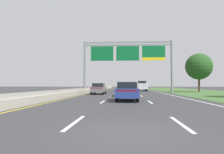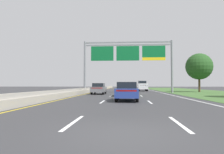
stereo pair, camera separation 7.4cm
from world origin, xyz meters
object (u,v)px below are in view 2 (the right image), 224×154
Objects in this scene: car_darkgreen_centre_lane_sedan at (125,89)px; car_gold_centre_lane_sedan at (126,88)px; overhead_sign_gantry at (128,56)px; pickup_truck_white at (142,86)px; car_grey_left_lane_sedan at (99,88)px; car_blue_centre_lane_sedan at (127,91)px; roadside_tree_mid at (199,67)px.

car_darkgreen_centre_lane_sedan and car_gold_centre_lane_sedan have the same top height.
pickup_truck_white is (3.22, 10.53, -5.19)m from overhead_sign_gantry.
car_grey_left_lane_sedan and car_gold_centre_lane_sedan have the same top height.
car_darkgreen_centre_lane_sedan is at bearing -179.73° from car_gold_centre_lane_sedan.
overhead_sign_gantry is at bearing -37.98° from car_grey_left_lane_sedan.
car_grey_left_lane_sedan is 5.77m from car_gold_centre_lane_sedan.
car_blue_centre_lane_sedan is (-3.44, -28.03, -0.26)m from pickup_truck_white.
car_blue_centre_lane_sedan is 1.00× the size of car_gold_centre_lane_sedan.
car_gold_centre_lane_sedan is at bearing -2.02° from car_darkgreen_centre_lane_sedan.
car_blue_centre_lane_sedan is (-0.22, -17.50, -5.45)m from overhead_sign_gantry.
car_darkgreen_centre_lane_sedan is 20.17m from roadside_tree_mid.
car_blue_centre_lane_sedan is 25.89m from roadside_tree_mid.
roadside_tree_mid is at bearing -67.02° from car_gold_centre_lane_sedan.
roadside_tree_mid is (17.40, 9.64, 3.90)m from car_grey_left_lane_sedan.
pickup_truck_white is 1.23× the size of car_grey_left_lane_sedan.
pickup_truck_white is at bearing -24.86° from car_grey_left_lane_sedan.
pickup_truck_white is at bearing -6.33° from car_blue_centre_lane_sedan.
car_grey_left_lane_sedan is (-3.99, 12.15, 0.00)m from car_blue_centre_lane_sedan.
roadside_tree_mid is (13.20, 4.30, -1.55)m from overhead_sign_gantry.
roadside_tree_mid reaches higher than car_darkgreen_centre_lane_sedan.
overhead_sign_gantry is 3.42× the size of car_grey_left_lane_sedan.
car_darkgreen_centre_lane_sedan is at bearing -133.66° from roadside_tree_mid.
pickup_truck_white is 1.22× the size of car_gold_centre_lane_sedan.
roadside_tree_mid is at bearing 18.03° from overhead_sign_gantry.
car_grey_left_lane_sedan is at bearing 155.28° from pickup_truck_white.
pickup_truck_white reaches higher than car_darkgreen_centre_lane_sedan.
car_blue_centre_lane_sedan is 0.62× the size of roadside_tree_mid.
overhead_sign_gantry is at bearing 163.35° from pickup_truck_white.
overhead_sign_gantry is 3.40× the size of car_darkgreen_centre_lane_sedan.
pickup_truck_white is 12.31m from roadside_tree_mid.
roadside_tree_mid reaches higher than car_grey_left_lane_sedan.
car_gold_centre_lane_sedan is (0.15, 8.93, 0.00)m from car_darkgreen_centre_lane_sedan.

